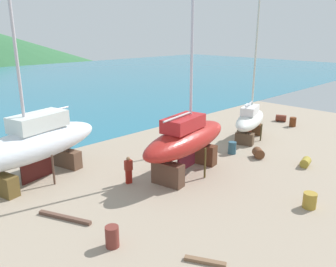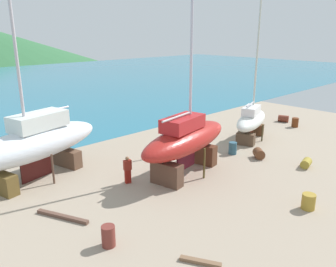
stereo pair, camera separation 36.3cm
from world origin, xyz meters
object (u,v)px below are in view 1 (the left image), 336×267
(sailboat_mid_port, at_px, (250,120))
(barrel_tipped_right, at_px, (232,148))
(sailboat_large_starboard, at_px, (186,140))
(worker, at_px, (129,170))
(barrel_by_slipway, at_px, (293,122))
(sailboat_far_slipway, at_px, (35,143))
(barrel_rust_near, at_px, (305,162))
(barrel_tipped_left, at_px, (256,120))
(barrel_rust_far, at_px, (112,237))
(barrel_tar_black, at_px, (310,200))
(barrel_tipped_center, at_px, (281,118))
(barrel_ochre, at_px, (258,153))

(sailboat_mid_port, xyz_separation_m, barrel_tipped_right, (-3.86, -1.04, -1.18))
(sailboat_large_starboard, bearing_deg, worker, 147.76)
(barrel_by_slipway, distance_m, barrel_tipped_right, 10.11)
(sailboat_far_slipway, relative_size, barrel_rust_near, 18.44)
(sailboat_mid_port, bearing_deg, barrel_tipped_left, 6.28)
(barrel_rust_far, distance_m, barrel_rust_near, 14.18)
(sailboat_mid_port, relative_size, barrel_by_slipway, 12.47)
(barrel_tar_black, relative_size, barrel_tipped_left, 1.00)
(sailboat_far_slipway, distance_m, barrel_tipped_center, 23.26)
(sailboat_mid_port, bearing_deg, barrel_tipped_center, -11.49)
(barrel_tipped_left, bearing_deg, sailboat_far_slipway, 173.41)
(sailboat_mid_port, height_order, barrel_tipped_left, sailboat_mid_port)
(worker, relative_size, barrel_by_slipway, 1.90)
(sailboat_mid_port, distance_m, barrel_tar_black, 11.41)
(sailboat_large_starboard, xyz_separation_m, barrel_tar_black, (1.14, -7.26, -1.78))
(sailboat_mid_port, xyz_separation_m, barrel_tipped_center, (7.22, 0.95, -1.29))
(barrel_tipped_left, xyz_separation_m, barrel_by_slipway, (1.55, -2.93, 0.03))
(barrel_tipped_right, bearing_deg, barrel_tar_black, -117.66)
(barrel_by_slipway, bearing_deg, sailboat_large_starboard, -178.62)
(sailboat_mid_port, height_order, barrel_tar_black, sailboat_mid_port)
(barrel_tipped_center, bearing_deg, sailboat_large_starboard, -172.79)
(sailboat_mid_port, bearing_deg, sailboat_large_starboard, 167.99)
(barrel_tipped_center, relative_size, barrel_rust_far, 1.04)
(sailboat_large_starboard, distance_m, barrel_rust_far, 8.45)
(sailboat_large_starboard, relative_size, barrel_tar_black, 15.39)
(worker, bearing_deg, sailboat_mid_port, -79.40)
(sailboat_mid_port, xyz_separation_m, barrel_ochre, (-3.25, -2.81, -1.28))
(barrel_tipped_center, height_order, barrel_tipped_right, barrel_tipped_right)
(worker, relative_size, barrel_tipped_left, 2.06)
(barrel_rust_far, bearing_deg, barrel_tipped_right, 13.32)
(barrel_tipped_center, bearing_deg, sailboat_far_slipway, 171.01)
(barrel_tipped_center, xyz_separation_m, barrel_by_slipway, (-0.97, -1.67, 0.11))
(barrel_ochre, bearing_deg, worker, 161.13)
(barrel_rust_far, bearing_deg, barrel_by_slipway, 8.30)
(sailboat_large_starboard, relative_size, barrel_tipped_right, 13.81)
(sailboat_large_starboard, relative_size, barrel_by_slipway, 14.21)
(worker, height_order, barrel_tar_black, worker)
(barrel_tipped_left, bearing_deg, barrel_ochre, -147.70)
(sailboat_large_starboard, height_order, sailboat_mid_port, sailboat_large_starboard)
(sailboat_mid_port, distance_m, barrel_rust_far, 17.08)
(sailboat_far_slipway, bearing_deg, barrel_tar_black, 108.08)
(barrel_rust_near, bearing_deg, sailboat_mid_port, 66.88)
(barrel_tipped_left, xyz_separation_m, barrel_rust_near, (-7.19, -8.04, -0.11))
(barrel_by_slipway, bearing_deg, barrel_ochre, -167.58)
(barrel_tipped_left, distance_m, barrel_tipped_right, 9.15)
(barrel_rust_far, bearing_deg, sailboat_large_starboard, 20.99)
(barrel_rust_near, bearing_deg, barrel_rust_far, 172.79)
(sailboat_far_slipway, xyz_separation_m, barrel_tar_black, (8.00, -12.92, -1.83))
(barrel_tipped_left, bearing_deg, worker, -173.45)
(barrel_tipped_left, xyz_separation_m, barrel_tipped_right, (-8.55, -3.25, 0.05))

